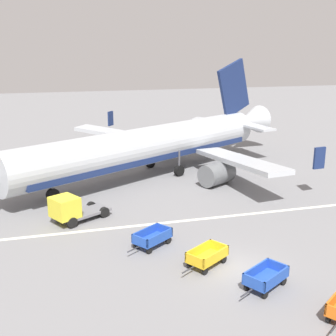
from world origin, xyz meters
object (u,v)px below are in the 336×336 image
at_px(baggage_cart_fourth_in_row, 152,238).
at_px(baggage_cart_second_in_row, 266,277).
at_px(baggage_cart_third_in_row, 207,256).
at_px(airplane, 154,145).
at_px(service_truck_beside_carts, 71,209).

bearing_deg(baggage_cart_fourth_in_row, baggage_cart_second_in_row, -53.90).
distance_m(baggage_cart_second_in_row, baggage_cart_third_in_row, 3.85).
distance_m(airplane, baggage_cart_third_in_row, 19.83).
relative_size(baggage_cart_fourth_in_row, service_truck_beside_carts, 0.70).
bearing_deg(baggage_cart_third_in_row, baggage_cart_second_in_row, -54.81).
distance_m(baggage_cart_second_in_row, baggage_cart_fourth_in_row, 8.10).
bearing_deg(baggage_cart_second_in_row, baggage_cart_fourth_in_row, 126.10).
bearing_deg(baggage_cart_third_in_row, service_truck_beside_carts, 130.26).
bearing_deg(baggage_cart_fourth_in_row, baggage_cart_third_in_row, -53.08).
bearing_deg(baggage_cart_second_in_row, service_truck_beside_carts, 128.99).
xyz_separation_m(baggage_cart_second_in_row, baggage_cart_third_in_row, (-2.22, 3.15, 0.00)).
height_order(airplane, baggage_cart_fourth_in_row, airplane).
bearing_deg(airplane, service_truck_beside_carts, -129.24).
bearing_deg(baggage_cart_fourth_in_row, airplane, 76.45).
xyz_separation_m(baggage_cart_third_in_row, baggage_cart_fourth_in_row, (-2.55, 3.40, 0.00)).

